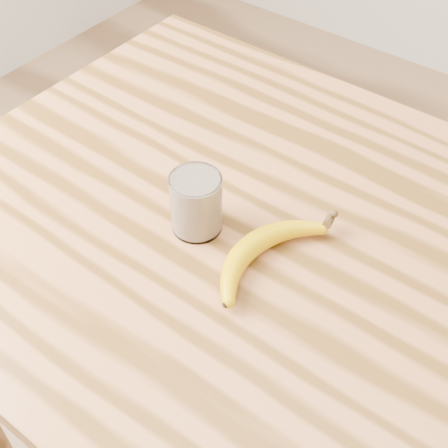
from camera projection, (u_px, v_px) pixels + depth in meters
The scene contains 3 objects.
table at pixel (308, 319), 0.93m from camera, with size 1.20×0.80×0.90m.
smoothie_glass at pixel (196, 203), 0.85m from camera, with size 0.07×0.07×0.09m.
banana at pixel (252, 244), 0.84m from camera, with size 0.10×0.27×0.03m, color #D6A700, non-canonical shape.
Camera 1 is at (0.23, -0.51, 1.54)m, focal length 50.00 mm.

